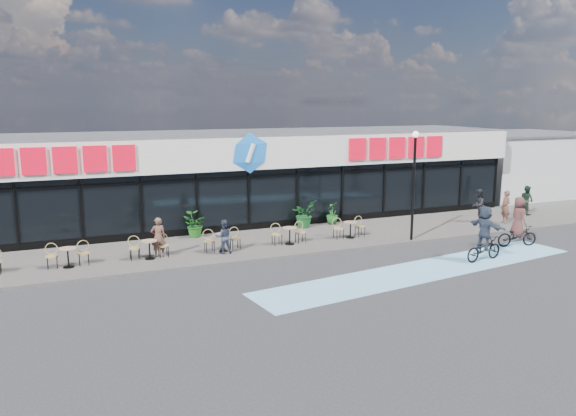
{
  "coord_description": "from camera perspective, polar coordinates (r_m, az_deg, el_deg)",
  "views": [
    {
      "loc": [
        -8.4,
        -17.97,
        6.14
      ],
      "look_at": [
        0.57,
        3.5,
        1.72
      ],
      "focal_mm": 35.0,
      "sensor_mm": 36.0,
      "label": 1
    }
  ],
  "objects": [
    {
      "name": "patron_left",
      "position": [
        22.67,
        -13.04,
        -2.91
      ],
      "size": [
        0.59,
        0.39,
        1.59
      ],
      "primitive_type": "imported",
      "rotation": [
        0.0,
        0.0,
        3.15
      ],
      "color": "brown",
      "rests_on": "sidewalk"
    },
    {
      "name": "building",
      "position": [
        29.38,
        -5.88,
        3.25
      ],
      "size": [
        30.6,
        6.57,
        4.75
      ],
      "color": "black",
      "rests_on": "ground"
    },
    {
      "name": "potted_plant_left",
      "position": [
        25.69,
        -9.57,
        -1.68
      ],
      "size": [
        1.36,
        1.31,
        1.16
      ],
      "primitive_type": "imported",
      "rotation": [
        0.0,
        0.0,
        2.6
      ],
      "color": "#1D5D1A",
      "rests_on": "sidewalk"
    },
    {
      "name": "pedestrian_a",
      "position": [
        30.25,
        21.23,
        0.09
      ],
      "size": [
        0.5,
        0.66,
        1.66
      ],
      "primitive_type": "imported",
      "rotation": [
        0.0,
        0.0,
        -1.74
      ],
      "color": "brown",
      "rests_on": "sidewalk"
    },
    {
      "name": "neighbour_building",
      "position": [
        41.12,
        22.2,
        4.26
      ],
      "size": [
        9.2,
        7.2,
        4.11
      ],
      "color": "beige",
      "rests_on": "ground"
    },
    {
      "name": "pedestrian_b",
      "position": [
        33.06,
        23.07,
        0.74
      ],
      "size": [
        0.62,
        0.79,
        1.58
      ],
      "primitive_type": "imported",
      "rotation": [
        0.0,
        0.0,
        1.54
      ],
      "color": "black",
      "rests_on": "sidewalk"
    },
    {
      "name": "potted_plant_right",
      "position": [
        28.15,
        4.51,
        -0.54
      ],
      "size": [
        0.86,
        0.86,
        1.09
      ],
      "primitive_type": "imported",
      "rotation": [
        0.0,
        0.0,
        3.91
      ],
      "color": "#164D1A",
      "rests_on": "sidewalk"
    },
    {
      "name": "lamp_post",
      "position": [
        25.07,
        12.67,
        3.24
      ],
      "size": [
        0.28,
        0.28,
        4.8
      ],
      "color": "black",
      "rests_on": "sidewalk"
    },
    {
      "name": "bistro_set_4",
      "position": [
        24.18,
        0.09,
        -2.6
      ],
      "size": [
        1.54,
        0.62,
        0.9
      ],
      "color": "tan",
      "rests_on": "sidewalk"
    },
    {
      "name": "bistro_set_3",
      "position": [
        23.23,
        -6.68,
        -3.24
      ],
      "size": [
        1.54,
        0.62,
        0.9
      ],
      "color": "tan",
      "rests_on": "sidewalk"
    },
    {
      "name": "cyclist_a",
      "position": [
        23.19,
        19.33,
        -2.81
      ],
      "size": [
        1.91,
        1.67,
        2.18
      ],
      "color": "black",
      "rests_on": "ground"
    },
    {
      "name": "patron_right",
      "position": [
        22.76,
        -6.56,
        -2.91
      ],
      "size": [
        0.73,
        0.59,
        1.39
      ],
      "primitive_type": "imported",
      "rotation": [
        0.0,
        0.0,
        3.04
      ],
      "color": "#2B3344",
      "rests_on": "sidewalk"
    },
    {
      "name": "cyclist_b",
      "position": [
        26.03,
        22.3,
        -1.85
      ],
      "size": [
        1.87,
        0.99,
        2.16
      ],
      "color": "black",
      "rests_on": "ground"
    },
    {
      "name": "ground",
      "position": [
        20.76,
        2.28,
        -6.46
      ],
      "size": [
        120.0,
        120.0,
        0.0
      ],
      "primitive_type": "plane",
      "color": "#28282B",
      "rests_on": "ground"
    },
    {
      "name": "sidewalk",
      "position": [
        24.75,
        -2.12,
        -3.51
      ],
      "size": [
        44.0,
        5.0,
        0.1
      ],
      "primitive_type": "cube",
      "color": "#534D49",
      "rests_on": "ground"
    },
    {
      "name": "pedestrian_c",
      "position": [
        30.07,
        18.75,
        0.25
      ],
      "size": [
        1.05,
        1.0,
        1.71
      ],
      "primitive_type": "imported",
      "rotation": [
        0.0,
        0.0,
        3.72
      ],
      "color": "black",
      "rests_on": "sidewalk"
    },
    {
      "name": "bistro_set_2",
      "position": [
        22.63,
        -13.93,
        -3.86
      ],
      "size": [
        1.54,
        0.62,
        0.9
      ],
      "color": "tan",
      "rests_on": "sidewalk"
    },
    {
      "name": "bistro_set_1",
      "position": [
        22.4,
        -21.46,
        -4.45
      ],
      "size": [
        1.54,
        0.62,
        0.9
      ],
      "color": "tan",
      "rests_on": "sidewalk"
    },
    {
      "name": "bistro_set_5",
      "position": [
        25.45,
        6.26,
        -1.99
      ],
      "size": [
        1.54,
        0.62,
        0.9
      ],
      "color": "tan",
      "rests_on": "sidewalk"
    },
    {
      "name": "potted_plant_mid",
      "position": [
        27.37,
        1.63,
        -0.59
      ],
      "size": [
        1.56,
        1.52,
        1.32
      ],
      "primitive_type": "imported",
      "rotation": [
        0.0,
        0.0,
        0.61
      ],
      "color": "#164F1F",
      "rests_on": "sidewalk"
    },
    {
      "name": "bike_lane",
      "position": [
        21.51,
        13.78,
        -6.14
      ],
      "size": [
        14.17,
        4.13,
        0.01
      ],
      "primitive_type": "cube",
      "rotation": [
        0.0,
        0.0,
        0.14
      ],
      "color": "#75BBDD",
      "rests_on": "ground"
    }
  ]
}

